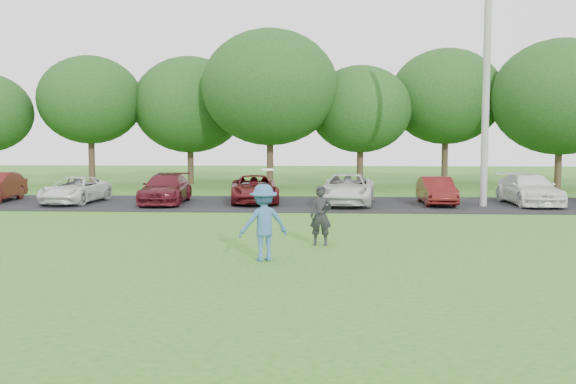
# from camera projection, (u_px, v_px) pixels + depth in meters

# --- Properties ---
(ground) EXTENTS (100.00, 100.00, 0.00)m
(ground) POSITION_uv_depth(u_px,v_px,m) (279.00, 266.00, 13.70)
(ground) COLOR #2C681D
(ground) RESTS_ON ground
(parking_lot) EXTENTS (32.00, 6.50, 0.03)m
(parking_lot) POSITION_uv_depth(u_px,v_px,m) (301.00, 204.00, 26.63)
(parking_lot) COLOR black
(parking_lot) RESTS_ON ground
(utility_pole) EXTENTS (0.28, 0.28, 10.91)m
(utility_pole) POSITION_uv_depth(u_px,v_px,m) (487.00, 68.00, 25.09)
(utility_pole) COLOR gray
(utility_pole) RESTS_ON ground
(frisbee_player) EXTENTS (1.26, 1.01, 2.07)m
(frisbee_player) POSITION_uv_depth(u_px,v_px,m) (264.00, 223.00, 14.26)
(frisbee_player) COLOR #325D8E
(frisbee_player) RESTS_ON ground
(camera_bystander) EXTENTS (0.60, 0.46, 1.53)m
(camera_bystander) POSITION_uv_depth(u_px,v_px,m) (321.00, 215.00, 16.31)
(camera_bystander) COLOR black
(camera_bystander) RESTS_ON ground
(parked_cars) EXTENTS (27.90, 4.91, 1.25)m
(parked_cars) POSITION_uv_depth(u_px,v_px,m) (314.00, 189.00, 26.43)
(parked_cars) COLOR #4D1310
(parked_cars) RESTS_ON parking_lot
(tree_row) EXTENTS (42.39, 9.85, 8.64)m
(tree_row) POSITION_uv_depth(u_px,v_px,m) (334.00, 99.00, 35.85)
(tree_row) COLOR #38281C
(tree_row) RESTS_ON ground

